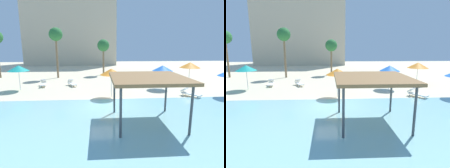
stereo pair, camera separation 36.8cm
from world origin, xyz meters
The scene contains 13 objects.
ground_plane centered at (0.00, 0.00, 0.00)m, with size 80.00×80.00×0.00m, color beige.
lagoon_water centered at (0.00, -5.25, 0.02)m, with size 44.00×13.50×0.04m, color #8CC6CC.
shade_pavilion centered at (2.47, -3.69, 2.75)m, with size 4.41×4.41×2.92m.
beach_umbrella_teal_0 centered at (-8.85, 5.76, 2.35)m, with size 2.14×2.14×2.65m.
beach_umbrella_orange_1 centered at (10.83, 7.77, 2.32)m, with size 2.45×2.45×2.66m.
beach_umbrella_blue_2 centered at (6.53, 5.34, 2.27)m, with size 2.17×2.17×2.57m.
beach_umbrella_orange_4 centered at (0.70, 2.35, 2.37)m, with size 2.07×2.07×2.65m.
lounge_chair_0 centered at (8.07, 1.99, 0.33)m, with size 1.56×1.91×0.74m.
lounge_chair_1 centered at (-6.92, 7.55, 0.33)m, with size 0.96×1.98×0.74m.
lounge_chair_4 centered at (-3.61, 7.53, 0.33)m, with size 1.34×1.97×0.74m.
palm_tree_0 centered at (0.39, 15.76, 4.56)m, with size 1.90×1.90×5.62m.
palm_tree_2 centered at (-6.39, 13.31, 6.01)m, with size 1.90×1.90×7.17m.
hotel_block_0 centered at (-6.75, 33.70, 9.18)m, with size 21.15×8.88×18.35m, color beige.
Camera 1 is at (-0.49, -14.43, 4.77)m, focal length 29.95 mm.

